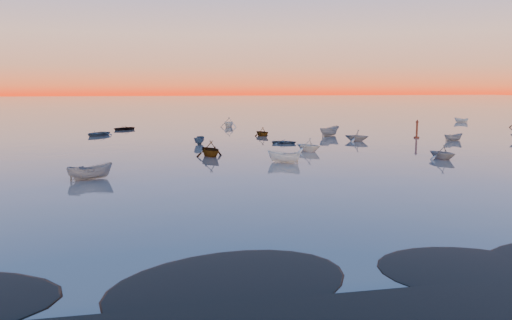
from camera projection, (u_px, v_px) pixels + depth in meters
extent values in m
plane|color=#635852|center=(210.00, 120.00, 120.48)|extent=(600.00, 600.00, 0.00)
imported|color=slate|center=(90.00, 179.00, 43.39)|extent=(2.68, 4.20, 1.35)
imported|color=slate|center=(442.00, 159.00, 55.35)|extent=(3.86, 2.70, 1.24)
cylinder|color=#4A1A10|center=(416.00, 138.00, 78.02)|extent=(0.84, 0.84, 0.28)
cylinder|color=#4A1A10|center=(417.00, 130.00, 77.85)|extent=(0.30, 0.30, 2.44)
cone|color=#4A1A10|center=(417.00, 121.00, 77.64)|extent=(0.56, 0.56, 0.47)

